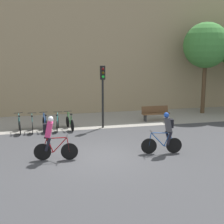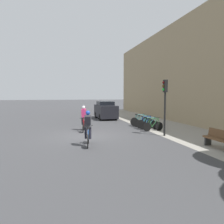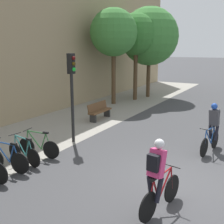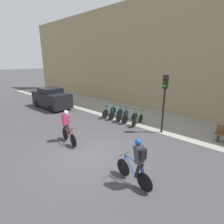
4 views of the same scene
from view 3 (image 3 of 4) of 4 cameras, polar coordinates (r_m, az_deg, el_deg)
name	(u,v)px [view 3 (image 3 of 4)]	position (r m, az deg, el deg)	size (l,w,h in m)	color
ground	(183,181)	(8.39, 14.15, -13.46)	(200.00, 200.00, 0.00)	#3D3D3F
kerb_strip	(15,142)	(11.87, -19.18, -5.79)	(44.00, 4.50, 0.01)	gray
cyclist_pink	(158,176)	(6.37, 9.29, -12.62)	(1.73, 0.54, 1.78)	black
cyclist_grey	(213,126)	(10.64, 19.81, -2.68)	(1.73, 0.53, 1.77)	black
parked_bike_2	(7,159)	(9.14, -20.55, -8.94)	(0.46, 1.61, 0.96)	black
parked_bike_3	(24,152)	(9.54, -17.48, -7.85)	(0.46, 1.57, 0.94)	black
parked_bike_4	(39,146)	(9.98, -14.67, -6.73)	(0.46, 1.60, 0.95)	black
traffic_light_pole	(72,82)	(10.82, -8.16, 6.12)	(0.26, 0.30, 3.46)	black
bench	(99,111)	(14.58, -2.58, 0.29)	(1.72, 0.44, 0.89)	brown
street_tree_0	(114,33)	(18.43, 0.34, 15.81)	(3.02, 3.02, 6.12)	#4C3823
street_tree_1	(136,35)	(19.98, 4.93, 15.41)	(2.84, 2.84, 5.98)	#4C3823
street_tree_2	(149,36)	(21.31, 7.62, 14.98)	(4.20, 4.20, 6.55)	#4C3823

